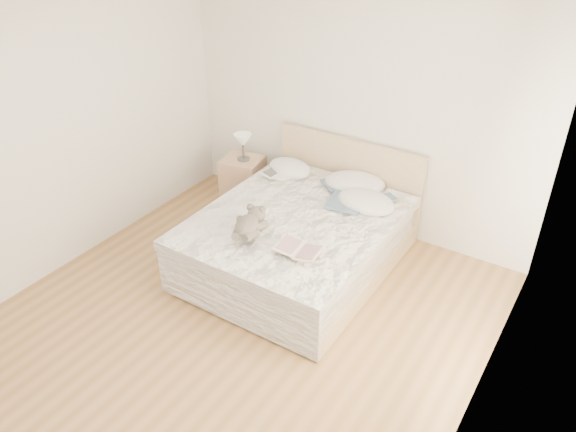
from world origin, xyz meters
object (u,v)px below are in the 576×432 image
object	(u,v)px
table_lamp	(243,142)
childrens_book	(299,249)
nightstand	(243,180)
photo_book	(278,175)
teddy_bear	(247,233)
bed	(300,238)

from	to	relation	value
table_lamp	childrens_book	bearing A→B (deg)	-39.62
childrens_book	nightstand	bearing A→B (deg)	134.23
photo_book	childrens_book	bearing A→B (deg)	-40.48
table_lamp	teddy_bear	distance (m)	1.69
bed	photo_book	bearing A→B (deg)	139.68
teddy_bear	photo_book	bearing A→B (deg)	95.13
teddy_bear	bed	bearing A→B (deg)	58.90
photo_book	childrens_book	xyz separation A→B (m)	(0.92, -1.06, 0.00)
teddy_bear	childrens_book	bearing A→B (deg)	-8.97
bed	teddy_bear	world-z (taller)	bed
nightstand	photo_book	xyz separation A→B (m)	(0.65, -0.22, 0.35)
nightstand	teddy_bear	xyz separation A→B (m)	(1.06, -1.33, 0.37)
bed	photo_book	xyz separation A→B (m)	(-0.59, 0.50, 0.32)
bed	nightstand	bearing A→B (deg)	150.01
childrens_book	teddy_bear	size ratio (longest dim) A/B	1.08
photo_book	childrens_book	distance (m)	1.41
childrens_book	teddy_bear	distance (m)	0.52
nightstand	childrens_book	bearing A→B (deg)	-39.22
table_lamp	bed	bearing A→B (deg)	-30.40
table_lamp	photo_book	xyz separation A→B (m)	(0.63, -0.21, -0.16)
nightstand	photo_book	bearing A→B (deg)	-18.45
bed	childrens_book	world-z (taller)	bed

